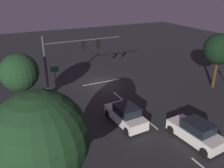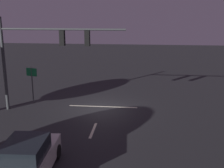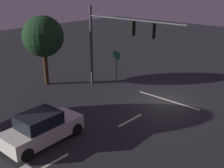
% 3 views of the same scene
% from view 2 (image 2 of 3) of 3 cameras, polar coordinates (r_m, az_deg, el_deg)
% --- Properties ---
extents(ground_plane, '(80.00, 80.00, 0.00)m').
position_cam_2_polar(ground_plane, '(20.64, -1.95, -4.81)').
color(ground_plane, '#232326').
extents(traffic_signal_assembly, '(8.45, 0.47, 6.43)m').
position_cam_2_polar(traffic_signal_assembly, '(19.70, -13.83, 7.10)').
color(traffic_signal_assembly, '#383A3D').
rests_on(traffic_signal_assembly, ground_plane).
extents(lane_dash_far, '(0.16, 2.20, 0.01)m').
position_cam_2_polar(lane_dash_far, '(16.96, -3.80, -9.23)').
color(lane_dash_far, beige).
rests_on(lane_dash_far, ground_plane).
extents(stop_bar, '(5.00, 0.16, 0.01)m').
position_cam_2_polar(stop_bar, '(20.92, -1.84, -4.53)').
color(stop_bar, beige).
rests_on(stop_bar, ground_plane).
extents(car_approaching, '(2.08, 4.44, 1.70)m').
position_cam_2_polar(car_approaching, '(12.74, -16.60, -14.36)').
color(car_approaching, silver).
rests_on(car_approaching, ground_plane).
extents(route_sign, '(0.88, 0.31, 2.70)m').
position_cam_2_polar(route_sign, '(22.26, -15.73, 1.30)').
color(route_sign, '#383A3D').
rests_on(route_sign, ground_plane).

